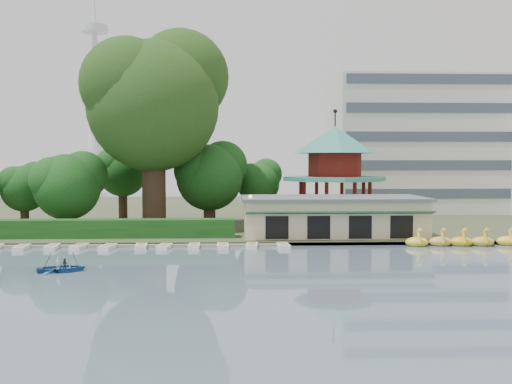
{
  "coord_description": "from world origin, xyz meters",
  "views": [
    {
      "loc": [
        -0.11,
        -35.82,
        7.82
      ],
      "look_at": [
        2.0,
        18.0,
        5.0
      ],
      "focal_mm": 40.0,
      "sensor_mm": 36.0,
      "label": 1
    }
  ],
  "objects": [
    {
      "name": "office_building",
      "position": [
        32.67,
        49.0,
        9.73
      ],
      "size": [
        38.0,
        18.0,
        20.0
      ],
      "color": "silver",
      "rests_on": "shore"
    },
    {
      "name": "broadcast_tower",
      "position": [
        -42.0,
        140.0,
        33.98
      ],
      "size": [
        8.0,
        8.0,
        96.0
      ],
      "color": "silver",
      "rests_on": "ground"
    },
    {
      "name": "lamp_post",
      "position": [
        1.5,
        19.0,
        3.34
      ],
      "size": [
        0.36,
        0.36,
        4.28
      ],
      "color": "black",
      "rests_on": "shore"
    },
    {
      "name": "hedge",
      "position": [
        -15.0,
        20.5,
        1.3
      ],
      "size": [
        30.0,
        2.0,
        1.8
      ],
      "primitive_type": "cube",
      "color": "#1A4C18",
      "rests_on": "shore"
    },
    {
      "name": "rowboat_with_passengers",
      "position": [
        -12.44,
        5.09,
        0.49
      ],
      "size": [
        5.3,
        4.26,
        2.01
      ],
      "color": "#2A629A",
      "rests_on": "ground"
    },
    {
      "name": "shore",
      "position": [
        0.0,
        52.0,
        0.2
      ],
      "size": [
        220.0,
        70.0,
        0.4
      ],
      "primitive_type": "cube",
      "color": "#424930",
      "rests_on": "ground"
    },
    {
      "name": "big_tree",
      "position": [
        -8.8,
        28.24,
        15.18
      ],
      "size": [
        15.98,
        14.89,
        22.61
      ],
      "color": "#3A281C",
      "rests_on": "shore"
    },
    {
      "name": "embankment",
      "position": [
        0.0,
        17.3,
        0.15
      ],
      "size": [
        220.0,
        0.6,
        0.3
      ],
      "primitive_type": "cube",
      "color": "gray",
      "rests_on": "ground"
    },
    {
      "name": "ground_plane",
      "position": [
        0.0,
        0.0,
        0.0
      ],
      "size": [
        220.0,
        220.0,
        0.0
      ],
      "primitive_type": "plane",
      "color": "slate",
      "rests_on": "ground"
    },
    {
      "name": "swan_boats",
      "position": [
        22.18,
        16.53,
        0.4
      ],
      "size": [
        11.73,
        2.15,
        1.92
      ],
      "color": "yellow",
      "rests_on": "ground"
    },
    {
      "name": "moored_rowboats",
      "position": [
        -11.4,
        15.82,
        0.18
      ],
      "size": [
        32.95,
        2.81,
        0.36
      ],
      "color": "white",
      "rests_on": "ground"
    },
    {
      "name": "pavilion",
      "position": [
        12.0,
        32.0,
        7.48
      ],
      "size": [
        12.4,
        12.4,
        13.5
      ],
      "color": "beige",
      "rests_on": "shore"
    },
    {
      "name": "boathouse",
      "position": [
        10.0,
        21.97,
        2.37
      ],
      "size": [
        18.6,
        9.39,
        3.9
      ],
      "color": "beige",
      "rests_on": "shore"
    },
    {
      "name": "dock",
      "position": [
        -12.0,
        17.2,
        0.12
      ],
      "size": [
        34.0,
        1.6,
        0.24
      ],
      "primitive_type": "cube",
      "color": "gray",
      "rests_on": "ground"
    },
    {
      "name": "small_trees",
      "position": [
        -13.04,
        30.81,
        6.06
      ],
      "size": [
        39.31,
        16.75,
        10.03
      ],
      "color": "#3A281C",
      "rests_on": "shore"
    }
  ]
}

